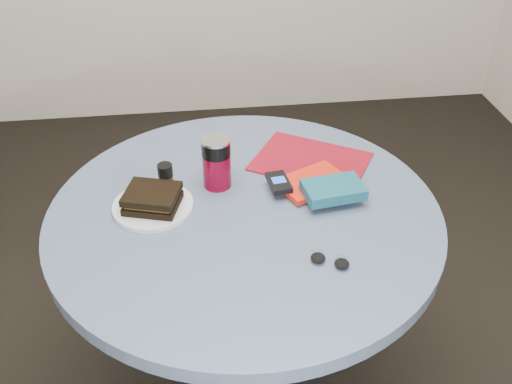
{
  "coord_description": "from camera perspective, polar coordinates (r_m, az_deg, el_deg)",
  "views": [
    {
      "loc": [
        -0.11,
        -1.15,
        1.63
      ],
      "look_at": [
        0.03,
        0.0,
        0.8
      ],
      "focal_mm": 40.0,
      "sensor_mm": 36.0,
      "label": 1
    }
  ],
  "objects": [
    {
      "name": "magazine",
      "position": [
        1.63,
        5.49,
        3.05
      ],
      "size": [
        0.38,
        0.36,
        0.01
      ],
      "primitive_type": "cube",
      "rotation": [
        0.0,
        0.0,
        -0.55
      ],
      "color": "maroon",
      "rests_on": "table"
    },
    {
      "name": "red_book",
      "position": [
        1.53,
        5.64,
        0.99
      ],
      "size": [
        0.21,
        0.18,
        0.01
      ],
      "primitive_type": "cube",
      "rotation": [
        0.0,
        0.0,
        0.44
      ],
      "color": "red",
      "rests_on": "magazine"
    },
    {
      "name": "table",
      "position": [
        1.56,
        -1.1,
        -6.47
      ],
      "size": [
        1.0,
        1.0,
        0.75
      ],
      "color": "black",
      "rests_on": "ground"
    },
    {
      "name": "novel",
      "position": [
        1.47,
        7.74,
        0.23
      ],
      "size": [
        0.16,
        0.12,
        0.03
      ],
      "primitive_type": "cube",
      "rotation": [
        0.0,
        0.0,
        0.14
      ],
      "color": "navy",
      "rests_on": "red_book"
    },
    {
      "name": "sandwich",
      "position": [
        1.45,
        -10.33,
        -0.64
      ],
      "size": [
        0.16,
        0.14,
        0.05
      ],
      "color": "black",
      "rests_on": "plate"
    },
    {
      "name": "pepper_grinder",
      "position": [
        1.5,
        -8.99,
        1.27
      ],
      "size": [
        0.05,
        0.05,
        0.09
      ],
      "color": "#48301F",
      "rests_on": "table"
    },
    {
      "name": "plate",
      "position": [
        1.47,
        -10.25,
        -1.4
      ],
      "size": [
        0.24,
        0.24,
        0.01
      ],
      "primitive_type": "cylinder",
      "rotation": [
        0.0,
        0.0,
        -0.19
      ],
      "color": "silver",
      "rests_on": "table"
    },
    {
      "name": "soda_can",
      "position": [
        1.5,
        -3.96,
        2.96
      ],
      "size": [
        0.08,
        0.08,
        0.14
      ],
      "color": "maroon",
      "rests_on": "table"
    },
    {
      "name": "headphones",
      "position": [
        1.3,
        7.39,
        -6.84
      ],
      "size": [
        0.09,
        0.07,
        0.02
      ],
      "color": "black",
      "rests_on": "table"
    },
    {
      "name": "mp3_player",
      "position": [
        1.5,
        2.29,
        0.96
      ],
      "size": [
        0.06,
        0.1,
        0.02
      ],
      "color": "black",
      "rests_on": "red_book"
    }
  ]
}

